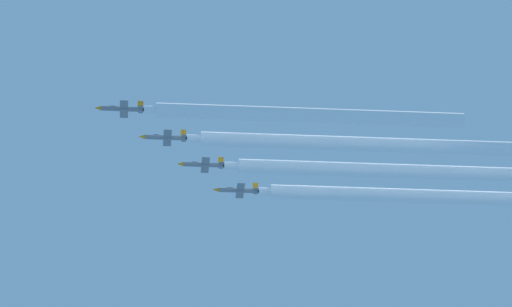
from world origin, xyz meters
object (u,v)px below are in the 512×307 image
object	(u,v)px
jet_third_echelon	(202,165)
jet_fourth_echelon	(237,190)
jet_second_echelon	(164,137)
jet_lead	(121,109)

from	to	relation	value
jet_third_echelon	jet_fourth_echelon	size ratio (longest dim) A/B	1.00
jet_second_echelon	jet_third_echelon	world-z (taller)	jet_second_echelon
jet_lead	jet_third_echelon	size ratio (longest dim) A/B	1.00
jet_third_echelon	jet_second_echelon	bearing A→B (deg)	139.43
jet_second_echelon	jet_third_echelon	distance (m)	14.63
jet_lead	jet_second_echelon	world-z (taller)	jet_lead
jet_third_echelon	jet_fourth_echelon	distance (m)	13.64
jet_lead	jet_fourth_echelon	world-z (taller)	jet_lead
jet_second_echelon	jet_fourth_echelon	world-z (taller)	jet_second_echelon
jet_lead	jet_fourth_echelon	distance (m)	43.31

